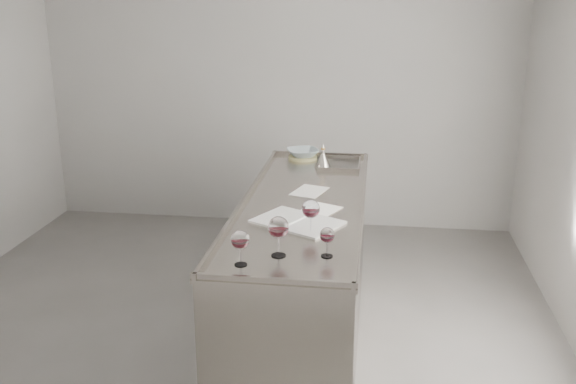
# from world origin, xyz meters

# --- Properties ---
(room_shell) EXTENTS (4.54, 5.04, 2.84)m
(room_shell) POSITION_xyz_m (0.00, 0.00, 1.40)
(room_shell) COLOR #54514F
(room_shell) RESTS_ON ground
(counter) EXTENTS (0.77, 2.42, 0.97)m
(counter) POSITION_xyz_m (0.50, 0.30, 0.47)
(counter) COLOR gray
(counter) RESTS_ON ground
(wine_glass_left) EXTENTS (0.09, 0.09, 0.18)m
(wine_glass_left) POSITION_xyz_m (0.31, -0.70, 1.07)
(wine_glass_left) COLOR white
(wine_glass_left) RESTS_ON counter
(wine_glass_middle) EXTENTS (0.11, 0.11, 0.21)m
(wine_glass_middle) POSITION_xyz_m (0.48, -0.57, 1.09)
(wine_glass_middle) COLOR white
(wine_glass_middle) RESTS_ON counter
(wine_glass_right) EXTENTS (0.10, 0.10, 0.19)m
(wine_glass_right) POSITION_xyz_m (0.60, -0.24, 1.08)
(wine_glass_right) COLOR white
(wine_glass_right) RESTS_ON counter
(wine_glass_small) EXTENTS (0.08, 0.08, 0.15)m
(wine_glass_small) POSITION_xyz_m (0.72, -0.54, 1.05)
(wine_glass_small) COLOR white
(wine_glass_small) RESTS_ON counter
(notebook) EXTENTS (0.57, 0.51, 0.02)m
(notebook) POSITION_xyz_m (0.51, -0.08, 0.95)
(notebook) COLOR silver
(notebook) RESTS_ON counter
(loose_paper_top) EXTENTS (0.26, 0.31, 0.00)m
(loose_paper_top) POSITION_xyz_m (0.52, 0.53, 0.94)
(loose_paper_top) COLOR silver
(loose_paper_top) RESTS_ON counter
(loose_paper_under) EXTENTS (0.29, 0.33, 0.00)m
(loose_paper_under) POSITION_xyz_m (0.61, 0.14, 0.94)
(loose_paper_under) COLOR white
(loose_paper_under) RESTS_ON counter
(trivet) EXTENTS (0.23, 0.23, 0.02)m
(trivet) POSITION_xyz_m (0.37, 1.38, 0.95)
(trivet) COLOR #CAC783
(trivet) RESTS_ON counter
(ceramic_bowl) EXTENTS (0.32, 0.32, 0.06)m
(ceramic_bowl) POSITION_xyz_m (0.37, 1.38, 0.99)
(ceramic_bowl) COLOR #8B9BA2
(ceramic_bowl) RESTS_ON trivet
(wine_funnel) EXTENTS (0.13, 0.13, 0.19)m
(wine_funnel) POSITION_xyz_m (0.55, 1.14, 1.00)
(wine_funnel) COLOR gray
(wine_funnel) RESTS_ON counter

